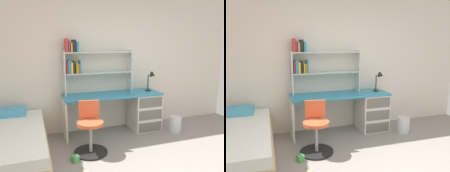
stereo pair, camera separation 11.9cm
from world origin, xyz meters
TOP-DOWN VIEW (x-y plane):
  - room_shell at (-1.19, 1.19)m, footprint 5.62×5.79m
  - desk at (0.51, 2.09)m, footprint 1.83×0.56m
  - bookshelf_hutch at (-0.40, 2.25)m, footprint 1.28×0.22m
  - desk_lamp at (0.83, 2.08)m, footprint 0.20×0.17m
  - swivel_chair at (-0.57, 1.44)m, footprint 0.52×0.52m
  - bed_platform at (-1.75, 1.41)m, footprint 1.07×1.95m
  - waste_bin at (1.16, 1.71)m, footprint 0.23×0.23m
  - toy_block_green_1 at (-0.86, 1.23)m, footprint 0.12×0.12m

SIDE VIEW (x-z plane):
  - toy_block_green_1 at x=-0.86m, z-range 0.00..0.09m
  - waste_bin at x=1.16m, z-range 0.00..0.31m
  - bed_platform at x=-1.75m, z-range -0.06..0.58m
  - swivel_chair at x=-0.57m, z-range -0.08..0.71m
  - desk at x=0.51m, z-range 0.04..0.80m
  - desk_lamp at x=0.83m, z-range 0.82..1.20m
  - room_shell at x=-1.19m, z-range 0.00..2.65m
  - bookshelf_hutch at x=-0.40m, z-range 0.83..1.84m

